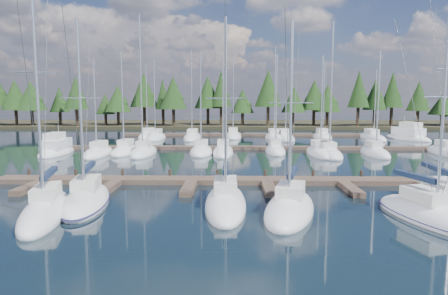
{
  "coord_description": "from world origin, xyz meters",
  "views": [
    {
      "loc": [
        -2.74,
        -13.93,
        6.8
      ],
      "look_at": [
        -3.52,
        22.0,
        2.42
      ],
      "focal_mm": 32.0,
      "sensor_mm": 36.0,
      "label": 1
    }
  ],
  "objects_px": {
    "front_sailboat_1": "(86,200)",
    "motor_yacht_left": "(56,150)",
    "main_dock": "(267,182)",
    "front_sailboat_0": "(46,210)",
    "front_sailboat_4": "(430,215)",
    "front_sailboat_2": "(226,202)",
    "front_sailboat_3": "(290,209)",
    "motor_yacht_right": "(408,136)",
    "front_sailboat_5": "(448,205)"
  },
  "relations": [
    {
      "from": "front_sailboat_0",
      "to": "main_dock",
      "type": "bearing_deg",
      "value": 32.63
    },
    {
      "from": "main_dock",
      "to": "front_sailboat_1",
      "type": "relative_size",
      "value": 3.53
    },
    {
      "from": "front_sailboat_2",
      "to": "front_sailboat_3",
      "type": "height_order",
      "value": "front_sailboat_2"
    },
    {
      "from": "motor_yacht_right",
      "to": "motor_yacht_left",
      "type": "bearing_deg",
      "value": -159.96
    },
    {
      "from": "main_dock",
      "to": "front_sailboat_4",
      "type": "xyz_separation_m",
      "value": [
        8.42,
        -9.19,
        0.07
      ]
    },
    {
      "from": "front_sailboat_0",
      "to": "front_sailboat_5",
      "type": "xyz_separation_m",
      "value": [
        24.28,
        1.8,
        -0.02
      ]
    },
    {
      "from": "front_sailboat_2",
      "to": "front_sailboat_4",
      "type": "bearing_deg",
      "value": -12.44
    },
    {
      "from": "front_sailboat_3",
      "to": "front_sailboat_5",
      "type": "xyz_separation_m",
      "value": [
        9.9,
        1.0,
        0.01
      ]
    },
    {
      "from": "main_dock",
      "to": "front_sailboat_0",
      "type": "height_order",
      "value": "front_sailboat_0"
    },
    {
      "from": "front_sailboat_3",
      "to": "motor_yacht_left",
      "type": "distance_m",
      "value": 35.88
    },
    {
      "from": "front_sailboat_4",
      "to": "front_sailboat_3",
      "type": "bearing_deg",
      "value": 171.02
    },
    {
      "from": "front_sailboat_5",
      "to": "motor_yacht_left",
      "type": "xyz_separation_m",
      "value": [
        -35.24,
        24.4,
        0.2
      ]
    },
    {
      "from": "front_sailboat_1",
      "to": "motor_yacht_right",
      "type": "height_order",
      "value": "front_sailboat_1"
    },
    {
      "from": "front_sailboat_1",
      "to": "motor_yacht_left",
      "type": "height_order",
      "value": "front_sailboat_1"
    },
    {
      "from": "motor_yacht_left",
      "to": "front_sailboat_2",
      "type": "bearing_deg",
      "value": -48.24
    },
    {
      "from": "front_sailboat_5",
      "to": "motor_yacht_right",
      "type": "height_order",
      "value": "front_sailboat_5"
    },
    {
      "from": "front_sailboat_0",
      "to": "front_sailboat_1",
      "type": "bearing_deg",
      "value": 59.46
    },
    {
      "from": "main_dock",
      "to": "motor_yacht_right",
      "type": "relative_size",
      "value": 4.3
    },
    {
      "from": "front_sailboat_2",
      "to": "motor_yacht_right",
      "type": "bearing_deg",
      "value": 55.01
    },
    {
      "from": "front_sailboat_2",
      "to": "front_sailboat_5",
      "type": "bearing_deg",
      "value": -1.41
    },
    {
      "from": "front_sailboat_2",
      "to": "front_sailboat_4",
      "type": "distance_m",
      "value": 11.87
    },
    {
      "from": "front_sailboat_4",
      "to": "motor_yacht_left",
      "type": "bearing_deg",
      "value": 141.17
    },
    {
      "from": "main_dock",
      "to": "front_sailboat_3",
      "type": "bearing_deg",
      "value": -85.04
    },
    {
      "from": "main_dock",
      "to": "front_sailboat_2",
      "type": "bearing_deg",
      "value": -115.55
    },
    {
      "from": "front_sailboat_3",
      "to": "front_sailboat_2",
      "type": "bearing_deg",
      "value": 160.91
    },
    {
      "from": "front_sailboat_4",
      "to": "front_sailboat_5",
      "type": "bearing_deg",
      "value": 45.65
    },
    {
      "from": "front_sailboat_3",
      "to": "main_dock",
      "type": "bearing_deg",
      "value": 94.96
    },
    {
      "from": "front_sailboat_3",
      "to": "motor_yacht_left",
      "type": "height_order",
      "value": "front_sailboat_3"
    },
    {
      "from": "main_dock",
      "to": "front_sailboat_3",
      "type": "relative_size",
      "value": 3.68
    },
    {
      "from": "main_dock",
      "to": "front_sailboat_0",
      "type": "xyz_separation_m",
      "value": [
        -13.69,
        -8.76,
        0.1
      ]
    },
    {
      "from": "front_sailboat_1",
      "to": "front_sailboat_3",
      "type": "height_order",
      "value": "front_sailboat_1"
    },
    {
      "from": "front_sailboat_0",
      "to": "front_sailboat_2",
      "type": "height_order",
      "value": "front_sailboat_0"
    },
    {
      "from": "front_sailboat_3",
      "to": "front_sailboat_5",
      "type": "bearing_deg",
      "value": 5.76
    },
    {
      "from": "main_dock",
      "to": "front_sailboat_3",
      "type": "xyz_separation_m",
      "value": [
        0.69,
        -7.97,
        0.07
      ]
    },
    {
      "from": "front_sailboat_0",
      "to": "front_sailboat_2",
      "type": "distance_m",
      "value": 10.73
    },
    {
      "from": "front_sailboat_0",
      "to": "front_sailboat_1",
      "type": "height_order",
      "value": "front_sailboat_0"
    },
    {
      "from": "main_dock",
      "to": "motor_yacht_left",
      "type": "relative_size",
      "value": 4.94
    },
    {
      "from": "front_sailboat_5",
      "to": "front_sailboat_3",
      "type": "bearing_deg",
      "value": -174.24
    },
    {
      "from": "front_sailboat_3",
      "to": "front_sailboat_4",
      "type": "xyz_separation_m",
      "value": [
        7.73,
        -1.22,
        -0.0
      ]
    },
    {
      "from": "front_sailboat_1",
      "to": "front_sailboat_5",
      "type": "relative_size",
      "value": 0.8
    },
    {
      "from": "front_sailboat_1",
      "to": "front_sailboat_3",
      "type": "relative_size",
      "value": 1.04
    },
    {
      "from": "front_sailboat_1",
      "to": "front_sailboat_5",
      "type": "xyz_separation_m",
      "value": [
        22.81,
        -0.68,
        0.01
      ]
    },
    {
      "from": "front_sailboat_0",
      "to": "front_sailboat_3",
      "type": "distance_m",
      "value": 14.4
    },
    {
      "from": "motor_yacht_left",
      "to": "front_sailboat_0",
      "type": "bearing_deg",
      "value": -67.29
    },
    {
      "from": "front_sailboat_0",
      "to": "front_sailboat_4",
      "type": "relative_size",
      "value": 1.2
    },
    {
      "from": "motor_yacht_left",
      "to": "motor_yacht_right",
      "type": "relative_size",
      "value": 0.87
    },
    {
      "from": "front_sailboat_5",
      "to": "motor_yacht_left",
      "type": "distance_m",
      "value": 42.86
    },
    {
      "from": "front_sailboat_1",
      "to": "motor_yacht_left",
      "type": "relative_size",
      "value": 1.4
    },
    {
      "from": "main_dock",
      "to": "motor_yacht_right",
      "type": "distance_m",
      "value": 45.04
    },
    {
      "from": "front_sailboat_2",
      "to": "front_sailboat_3",
      "type": "relative_size",
      "value": 1.04
    }
  ]
}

